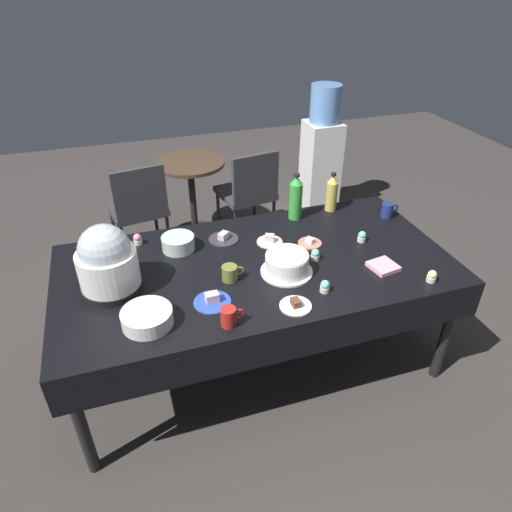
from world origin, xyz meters
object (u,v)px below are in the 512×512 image
at_px(cupcake_berry, 138,239).
at_px(maroon_chair_right, 249,189).
at_px(dessert_plate_white, 296,305).
at_px(cupcake_mint, 432,276).
at_px(frosted_layer_cake, 287,264).
at_px(round_cafe_table, 192,185).
at_px(potluck_table, 256,272).
at_px(coffee_mug_navy, 388,210).
at_px(maroon_chair_left, 138,205).
at_px(slow_cooker, 107,262).
at_px(ceramic_snack_bowl, 147,318).
at_px(cupcake_cocoa, 315,255).
at_px(coffee_mug_olive, 230,273).
at_px(dessert_plate_charcoal, 224,238).
at_px(dessert_plate_cream, 270,241).
at_px(dessert_plate_cobalt, 212,301).
at_px(glass_salad_bowl, 178,243).
at_px(soda_bottle_ginger_ale, 332,193).
at_px(soda_bottle_lime_soda, 296,198).
at_px(water_cooler, 321,154).
at_px(cupcake_vanilla, 325,286).
at_px(cupcake_lemon, 362,237).

height_order(cupcake_berry, maroon_chair_right, maroon_chair_right).
distance_m(dessert_plate_white, cupcake_mint, 0.76).
relative_size(frosted_layer_cake, maroon_chair_right, 0.34).
bearing_deg(round_cafe_table, potluck_table, -88.31).
distance_m(coffee_mug_navy, maroon_chair_left, 1.98).
bearing_deg(slow_cooker, ceramic_snack_bowl, -66.42).
bearing_deg(round_cafe_table, cupcake_cocoa, -77.80).
relative_size(ceramic_snack_bowl, coffee_mug_olive, 1.96).
bearing_deg(dessert_plate_charcoal, coffee_mug_navy, -2.39).
relative_size(cupcake_mint, maroon_chair_left, 0.08).
bearing_deg(maroon_chair_left, dessert_plate_cream, -61.95).
bearing_deg(slow_cooker, frosted_layer_cake, -8.49).
xyz_separation_m(dessert_plate_cobalt, maroon_chair_right, (0.73, 1.74, -0.27)).
bearing_deg(glass_salad_bowl, dessert_plate_cream, -10.08).
xyz_separation_m(soda_bottle_ginger_ale, soda_bottle_lime_soda, (-0.27, -0.03, 0.02)).
bearing_deg(frosted_layer_cake, soda_bottle_lime_soda, 63.98).
bearing_deg(water_cooler, dessert_plate_cream, -124.17).
relative_size(soda_bottle_lime_soda, round_cafe_table, 0.43).
xyz_separation_m(dessert_plate_white, maroon_chair_left, (-0.61, 1.89, -0.27)).
height_order(frosted_layer_cake, coffee_mug_navy, frosted_layer_cake).
bearing_deg(ceramic_snack_bowl, dessert_plate_cobalt, 10.29).
bearing_deg(maroon_chair_right, dessert_plate_cream, -101.66).
xyz_separation_m(maroon_chair_left, maroon_chair_right, (0.95, 0.00, 0.00)).
bearing_deg(cupcake_berry, frosted_layer_cake, -36.66).
bearing_deg(cupcake_mint, maroon_chair_right, 102.33).
distance_m(slow_cooker, ceramic_snack_bowl, 0.38).
xyz_separation_m(cupcake_berry, coffee_mug_olive, (0.43, -0.52, 0.01)).
distance_m(dessert_plate_cobalt, cupcake_vanilla, 0.58).
bearing_deg(dessert_plate_charcoal, maroon_chair_left, 110.16).
height_order(cupcake_lemon, cupcake_vanilla, same).
bearing_deg(coffee_mug_olive, cupcake_lemon, 8.83).
relative_size(soda_bottle_ginger_ale, coffee_mug_olive, 2.19).
bearing_deg(water_cooler, soda_bottle_lime_soda, -121.38).
bearing_deg(dessert_plate_cobalt, cupcake_cocoa, 17.15).
distance_m(potluck_table, frosted_layer_cake, 0.22).
xyz_separation_m(cupcake_lemon, cupcake_vanilla, (-0.42, -0.38, 0.00)).
height_order(soda_bottle_lime_soda, coffee_mug_olive, soda_bottle_lime_soda).
bearing_deg(soda_bottle_ginger_ale, maroon_chair_left, 140.34).
bearing_deg(cupcake_lemon, water_cooler, 72.25).
bearing_deg(maroon_chair_left, cupcake_vanilla, -66.50).
bearing_deg(cupcake_berry, dessert_plate_cream, -16.72).
height_order(dessert_plate_cream, soda_bottle_lime_soda, soda_bottle_lime_soda).
distance_m(cupcake_lemon, soda_bottle_lime_soda, 0.50).
xyz_separation_m(dessert_plate_cream, soda_bottle_ginger_ale, (0.53, 0.27, 0.11)).
distance_m(dessert_plate_cobalt, coffee_mug_olive, 0.21).
height_order(cupcake_mint, coffee_mug_navy, coffee_mug_navy).
relative_size(dessert_plate_white, cupcake_berry, 2.38).
relative_size(dessert_plate_cobalt, cupcake_vanilla, 2.79).
height_order(dessert_plate_white, cupcake_berry, cupcake_berry).
height_order(dessert_plate_charcoal, maroon_chair_right, maroon_chair_right).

